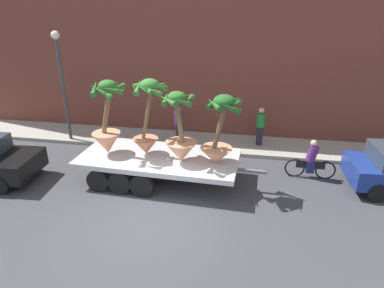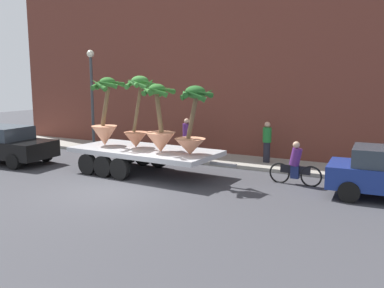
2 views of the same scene
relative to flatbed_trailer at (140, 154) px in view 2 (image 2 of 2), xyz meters
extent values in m
plane|color=#38383D|center=(0.67, -2.49, -0.77)|extent=(60.00, 60.00, 0.00)
cube|color=gray|center=(0.67, 3.61, -0.70)|extent=(24.00, 2.20, 0.15)
cube|color=brown|center=(0.67, 5.31, 4.11)|extent=(24.00, 1.20, 9.77)
cube|color=#B7BABF|center=(0.24, -0.01, 0.12)|extent=(5.79, 2.81, 0.18)
cylinder|color=black|center=(-1.53, 1.27, -0.37)|extent=(0.81, 0.25, 0.80)
cylinder|color=black|center=(-1.63, -1.14, -0.37)|extent=(0.81, 0.25, 0.80)
cylinder|color=black|center=(-0.74, 1.24, -0.37)|extent=(0.81, 0.25, 0.80)
cylinder|color=black|center=(-0.83, -1.17, -0.37)|extent=(0.81, 0.25, 0.80)
cylinder|color=black|center=(0.06, 1.21, -0.37)|extent=(0.81, 0.25, 0.80)
cylinder|color=black|center=(-0.04, -1.21, -0.37)|extent=(0.81, 0.25, 0.80)
cube|color=slate|center=(3.58, -0.15, -0.03)|extent=(1.00, 0.14, 0.10)
cone|color=tan|center=(1.13, -0.27, 0.57)|extent=(1.09, 1.09, 0.72)
cylinder|color=brown|center=(1.07, -0.27, 1.71)|extent=(0.37, 0.17, 1.57)
ellipsoid|color=#2D6B28|center=(1.00, -0.27, 2.49)|extent=(0.60, 0.60, 0.38)
cone|color=#2D6B28|center=(1.43, -0.27, 2.46)|extent=(0.21, 0.89, 0.33)
cone|color=#2D6B28|center=(1.12, 0.06, 2.41)|extent=(0.75, 0.44, 0.45)
cone|color=#2D6B28|center=(0.84, 0.07, 2.42)|extent=(0.80, 0.52, 0.44)
cone|color=#2D6B28|center=(0.65, -0.30, 2.43)|extent=(0.26, 0.76, 0.39)
cone|color=#2D6B28|center=(0.77, -0.57, 2.46)|extent=(0.74, 0.64, 0.32)
cone|color=#2D6B28|center=(1.22, -0.55, 2.41)|extent=(0.70, 0.61, 0.46)
cone|color=tan|center=(-1.67, -0.07, 0.60)|extent=(1.02, 1.02, 0.78)
cylinder|color=brown|center=(-1.55, -0.07, 1.85)|extent=(0.56, 0.17, 1.72)
ellipsoid|color=#2D6B28|center=(-1.43, -0.07, 2.72)|extent=(0.62, 0.62, 0.39)
cone|color=#2D6B28|center=(-1.00, -0.02, 2.69)|extent=(0.30, 0.91, 0.33)
cone|color=#2D6B28|center=(-1.20, 0.17, 2.65)|extent=(0.64, 0.62, 0.40)
cone|color=#2D6B28|center=(-1.48, 0.27, 2.66)|extent=(0.74, 0.31, 0.40)
cone|color=#2D6B28|center=(-1.75, 0.04, 2.63)|extent=(0.41, 0.72, 0.46)
cone|color=#2D6B28|center=(-1.85, -0.18, 2.65)|extent=(0.42, 0.90, 0.49)
cone|color=#2D6B28|center=(-1.51, -0.50, 2.63)|extent=(0.90, 0.36, 0.54)
cone|color=#2D6B28|center=(-1.20, -0.42, 2.66)|extent=(0.82, 0.64, 0.43)
cone|color=#C17251|center=(-0.26, 0.10, 0.51)|extent=(0.92, 0.92, 0.60)
cylinder|color=brown|center=(-0.13, 0.10, 1.78)|extent=(0.54, 0.13, 1.94)
ellipsoid|color=#387A33|center=(-0.01, 0.10, 2.76)|extent=(0.66, 0.66, 0.41)
cone|color=#387A33|center=(0.39, 0.05, 2.70)|extent=(0.30, 0.85, 0.43)
cone|color=#387A33|center=(0.25, 0.41, 2.69)|extent=(0.77, 0.68, 0.48)
cone|color=#387A33|center=(-0.28, 0.43, 2.73)|extent=(0.80, 0.70, 0.35)
cone|color=#387A33|center=(-0.39, 0.06, 2.69)|extent=(0.29, 0.81, 0.48)
cone|color=#387A33|center=(-0.13, -0.22, 2.71)|extent=(0.73, 0.44, 0.38)
cone|color=#387A33|center=(0.13, -0.27, 2.67)|extent=(0.82, 0.46, 0.52)
cone|color=tan|center=(2.33, -0.23, 0.49)|extent=(1.10, 1.10, 0.57)
cylinder|color=brown|center=(2.43, -0.23, 1.59)|extent=(0.50, 0.16, 1.63)
ellipsoid|color=#235B23|center=(2.54, -0.23, 2.41)|extent=(0.71, 0.71, 0.44)
cone|color=#235B23|center=(2.92, -0.30, 2.37)|extent=(0.35, 0.84, 0.35)
cone|color=#235B23|center=(2.75, 0.17, 2.34)|extent=(0.91, 0.60, 0.51)
cone|color=#235B23|center=(2.23, -0.03, 2.33)|extent=(0.58, 0.74, 0.45)
cone|color=#235B23|center=(2.23, -0.45, 2.37)|extent=(0.62, 0.75, 0.33)
cone|color=#235B23|center=(2.71, -0.58, 2.32)|extent=(0.80, 0.53, 0.52)
torus|color=black|center=(6.27, 1.17, -0.43)|extent=(0.74, 0.06, 0.74)
torus|color=black|center=(5.17, 1.18, -0.43)|extent=(0.74, 0.06, 0.74)
cube|color=black|center=(5.72, 1.17, -0.25)|extent=(1.04, 0.06, 0.28)
cylinder|color=#51236B|center=(5.72, 1.17, 0.20)|extent=(0.44, 0.34, 0.65)
sphere|color=tan|center=(5.72, 1.17, 0.62)|extent=(0.24, 0.24, 0.24)
cube|color=navy|center=(5.72, 1.17, -0.33)|extent=(0.28, 0.24, 0.44)
cylinder|color=black|center=(7.56, 1.57, -0.45)|extent=(0.65, 0.24, 0.64)
cylinder|color=black|center=(7.67, -0.15, -0.45)|extent=(0.65, 0.24, 0.64)
cube|color=black|center=(-6.38, -1.14, -0.10)|extent=(4.64, 2.18, 0.70)
cube|color=#2D3842|center=(-6.60, -1.15, 0.53)|extent=(2.59, 1.86, 0.56)
cylinder|color=black|center=(-4.97, -0.15, -0.45)|extent=(0.65, 0.24, 0.64)
cylinder|color=black|center=(-4.85, -1.93, -0.45)|extent=(0.65, 0.24, 0.64)
cylinder|color=black|center=(3.86, 3.66, -0.20)|extent=(0.28, 0.28, 0.85)
cylinder|color=#1E702D|center=(3.86, 3.66, 0.54)|extent=(0.36, 0.36, 0.62)
sphere|color=tan|center=(3.86, 3.66, 0.97)|extent=(0.24, 0.24, 0.24)
cylinder|color=black|center=(0.25, 3.24, -0.20)|extent=(0.28, 0.28, 0.85)
cylinder|color=#51236B|center=(0.25, 3.24, 0.54)|extent=(0.36, 0.36, 0.62)
sphere|color=tan|center=(0.25, 3.24, 0.97)|extent=(0.24, 0.24, 0.24)
cylinder|color=#383D42|center=(-4.84, 2.81, 1.63)|extent=(0.14, 0.14, 4.50)
sphere|color=#EAEACC|center=(-4.84, 2.81, 4.03)|extent=(0.36, 0.36, 0.36)
camera|label=1|loc=(3.36, -10.55, 5.36)|focal=31.38mm
camera|label=2|loc=(9.26, -12.83, 2.92)|focal=38.78mm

